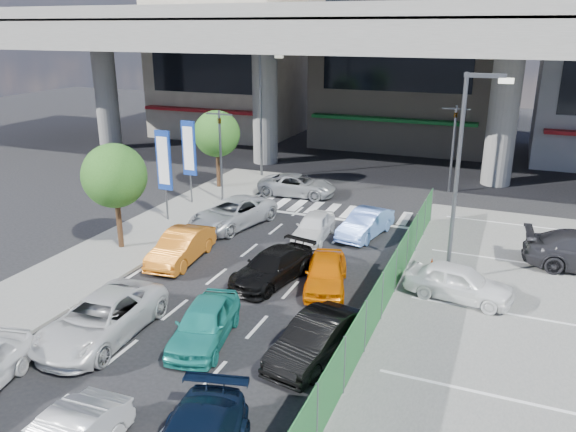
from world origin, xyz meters
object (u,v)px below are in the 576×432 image
at_px(tree_far, 217,134).
at_px(crossing_wagon_silver, 297,185).
at_px(street_lamp_right, 463,163).
at_px(taxi_teal_mid, 204,323).
at_px(traffic_cone, 432,266).
at_px(signboard_near, 164,163).
at_px(hatch_black_mid_right, 316,339).
at_px(street_lamp_left, 263,105).
at_px(taxi_orange_left, 181,247).
at_px(sedan_white_front_mid, 314,226).
at_px(taxi_orange_right, 326,273).
at_px(kei_truck_front_right, 365,224).
at_px(signboard_far, 189,151).
at_px(tree_near, 114,176).
at_px(traffic_light_right, 455,127).
at_px(sedan_white_mid_left, 101,318).
at_px(sedan_black_mid, 272,267).
at_px(wagon_silver_front_left, 233,213).
at_px(traffic_light_left, 220,134).
at_px(parked_sedan_white, 459,282).

height_order(tree_far, crossing_wagon_silver, tree_far).
distance_m(street_lamp_right, taxi_teal_mid, 10.82).
bearing_deg(traffic_cone, street_lamp_right, -28.06).
bearing_deg(signboard_near, hatch_black_mid_right, -38.74).
bearing_deg(street_lamp_left, signboard_near, -94.99).
height_order(street_lamp_left, crossing_wagon_silver, street_lamp_left).
bearing_deg(taxi_orange_left, sedan_white_front_mid, 42.28).
distance_m(street_lamp_left, taxi_orange_right, 17.49).
xyz_separation_m(sedan_white_front_mid, kei_truck_front_right, (2.17, 1.24, 0.02)).
relative_size(signboard_far, kei_truck_front_right, 1.22).
bearing_deg(taxi_orange_right, hatch_black_mid_right, -89.86).
relative_size(tree_near, taxi_teal_mid, 1.24).
bearing_deg(signboard_near, traffic_cone, -6.50).
bearing_deg(street_lamp_left, taxi_orange_left, -79.58).
bearing_deg(taxi_teal_mid, traffic_light_right, 64.46).
distance_m(taxi_orange_right, traffic_cone, 4.52).
bearing_deg(signboard_near, taxi_orange_left, -50.19).
height_order(sedan_white_mid_left, crossing_wagon_silver, sedan_white_mid_left).
relative_size(sedan_black_mid, wagon_silver_front_left, 0.85).
xyz_separation_m(taxi_teal_mid, taxi_orange_right, (2.33, 5.08, -0.02)).
height_order(traffic_light_left, parked_sedan_white, traffic_light_left).
xyz_separation_m(signboard_near, sedan_white_front_mid, (7.77, 0.48, -2.45)).
xyz_separation_m(street_lamp_left, signboard_far, (-1.27, -7.01, -1.71)).
height_order(taxi_teal_mid, sedan_white_front_mid, taxi_teal_mid).
xyz_separation_m(sedan_white_front_mid, crossing_wagon_silver, (-3.30, 6.36, 0.02)).
xyz_separation_m(taxi_teal_mid, crossing_wagon_silver, (-3.18, 16.27, -0.03)).
relative_size(traffic_light_left, traffic_cone, 7.93).
xyz_separation_m(street_lamp_left, parked_sedan_white, (13.89, -13.45, -4.05)).
bearing_deg(tree_far, signboard_far, -86.74).
height_order(signboard_near, crossing_wagon_silver, signboard_near).
xyz_separation_m(hatch_black_mid_right, sedan_black_mid, (-3.37, 4.46, -0.04)).
bearing_deg(signboard_near, traffic_light_right, 40.91).
bearing_deg(street_lamp_right, taxi_orange_left, -168.66).
bearing_deg(traffic_light_right, tree_far, -161.31).
bearing_deg(traffic_light_right, taxi_teal_mid, -103.88).
relative_size(street_lamp_left, crossing_wagon_silver, 1.76).
bearing_deg(taxi_orange_left, crossing_wagon_silver, 79.74).
bearing_deg(street_lamp_right, hatch_black_mid_right, -114.29).
distance_m(taxi_orange_left, sedan_white_front_mid, 6.33).
distance_m(traffic_light_left, street_lamp_left, 6.06).
relative_size(signboard_near, taxi_teal_mid, 1.21).
distance_m(kei_truck_front_right, parked_sedan_white, 7.07).
relative_size(taxi_teal_mid, taxi_orange_right, 1.03).
distance_m(traffic_light_left, taxi_orange_right, 12.70).
height_order(tree_near, kei_truck_front_right, tree_near).
height_order(hatch_black_mid_right, sedan_white_front_mid, hatch_black_mid_right).
xyz_separation_m(signboard_near, tree_far, (-0.60, 6.51, 0.32)).
height_order(traffic_light_right, taxi_orange_right, traffic_light_right).
distance_m(taxi_orange_right, kei_truck_front_right, 6.07).
bearing_deg(signboard_far, parked_sedan_white, -23.03).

